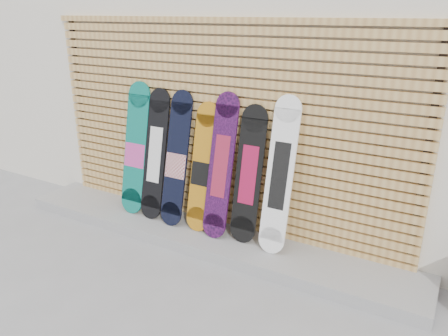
% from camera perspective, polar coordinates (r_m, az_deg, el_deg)
% --- Properties ---
extents(ground, '(80.00, 80.00, 0.00)m').
position_cam_1_polar(ground, '(4.26, -5.84, -13.74)').
color(ground, gray).
rests_on(ground, ground).
extents(building, '(12.00, 5.00, 3.60)m').
position_cam_1_polar(building, '(6.58, 15.92, 14.37)').
color(building, silver).
rests_on(building, ground).
extents(concrete_step, '(4.60, 0.70, 0.12)m').
position_cam_1_polar(concrete_step, '(4.78, -2.60, -8.76)').
color(concrete_step, gray).
rests_on(concrete_step, ground).
extents(slat_wall, '(4.26, 0.08, 2.29)m').
position_cam_1_polar(slat_wall, '(4.59, -0.88, 5.46)').
color(slat_wall, tan).
rests_on(slat_wall, ground).
extents(snowboard_0, '(0.30, 0.34, 1.49)m').
position_cam_1_polar(snowboard_0, '(5.08, -11.49, 2.36)').
color(snowboard_0, '#0B6B5F').
rests_on(snowboard_0, concrete_step).
extents(snowboard_1, '(0.27, 0.34, 1.44)m').
position_cam_1_polar(snowboard_1, '(4.91, -8.97, 1.73)').
color(snowboard_1, black).
rests_on(snowboard_1, concrete_step).
extents(snowboard_2, '(0.27, 0.37, 1.45)m').
position_cam_1_polar(snowboard_2, '(4.73, -6.22, 1.04)').
color(snowboard_2, black).
rests_on(snowboard_2, concrete_step).
extents(snowboard_3, '(0.27, 0.33, 1.35)m').
position_cam_1_polar(snowboard_3, '(4.59, -2.81, -0.08)').
color(snowboard_3, '#B27113').
rests_on(snowboard_3, concrete_step).
extents(snowboard_4, '(0.26, 0.37, 1.48)m').
position_cam_1_polar(snowboard_4, '(4.44, -0.42, 0.22)').
color(snowboard_4, black).
rests_on(snowboard_4, concrete_step).
extents(snowboard_5, '(0.28, 0.30, 1.38)m').
position_cam_1_polar(snowboard_5, '(4.35, 3.25, -0.91)').
color(snowboard_5, black).
rests_on(snowboard_5, concrete_step).
extents(snowboard_6, '(0.26, 0.35, 1.51)m').
position_cam_1_polar(snowboard_6, '(4.18, 7.28, -1.03)').
color(snowboard_6, white).
rests_on(snowboard_6, concrete_step).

